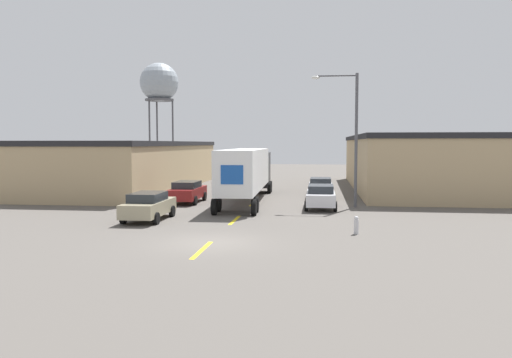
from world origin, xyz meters
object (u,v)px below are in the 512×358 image
(parked_car_right_far, at_px, (321,187))
(parked_car_left_near, at_px, (149,206))
(semi_truck, at_px, (248,170))
(parked_car_left_far, at_px, (187,191))
(parked_car_right_mid, at_px, (321,196))
(fire_hydrant, at_px, (356,225))
(street_lamp, at_px, (351,130))
(water_tower, at_px, (159,83))

(parked_car_right_far, height_order, parked_car_left_near, same)
(semi_truck, height_order, parked_car_right_far, semi_truck)
(parked_car_left_far, xyz_separation_m, parked_car_right_mid, (9.44, -2.00, 0.00))
(fire_hydrant, bearing_deg, street_lamp, 88.26)
(parked_car_right_mid, relative_size, street_lamp, 0.52)
(semi_truck, xyz_separation_m, parked_car_left_near, (-4.14, -9.67, -1.50))
(street_lamp, bearing_deg, parked_car_right_mid, -154.00)
(parked_car_right_far, bearing_deg, parked_car_right_mid, -90.00)
(semi_truck, relative_size, parked_car_right_far, 3.56)
(parked_car_right_far, relative_size, parked_car_right_mid, 1.00)
(semi_truck, distance_m, parked_car_left_far, 4.66)
(parked_car_right_mid, bearing_deg, parked_car_right_far, 90.00)
(parked_car_left_near, height_order, street_lamp, street_lamp)
(semi_truck, relative_size, parked_car_right_mid, 3.56)
(water_tower, relative_size, street_lamp, 1.97)
(parked_car_right_far, bearing_deg, water_tower, 122.79)
(water_tower, distance_m, fire_hydrant, 64.63)
(semi_truck, xyz_separation_m, parked_car_right_mid, (5.30, -3.51, -1.50))
(parked_car_right_far, xyz_separation_m, fire_hydrant, (1.63, -15.74, -0.39))
(parked_car_right_far, distance_m, fire_hydrant, 15.83)
(parked_car_right_far, relative_size, water_tower, 0.26)
(parked_car_left_near, xyz_separation_m, street_lamp, (11.37, 7.11, 4.31))
(parked_car_right_far, distance_m, parked_car_left_near, 15.96)
(parked_car_right_mid, height_order, street_lamp, street_lamp)
(parked_car_right_mid, bearing_deg, fire_hydrant, -79.79)
(semi_truck, xyz_separation_m, street_lamp, (7.23, -2.56, 2.80))
(parked_car_right_mid, xyz_separation_m, parked_car_left_near, (-9.44, -6.17, 0.00))
(water_tower, bearing_deg, parked_car_left_near, -72.55)
(parked_car_right_mid, bearing_deg, parked_car_left_far, 168.04)
(parked_car_right_far, xyz_separation_m, parked_car_left_far, (-9.44, -4.71, 0.00))
(semi_truck, height_order, street_lamp, street_lamp)
(parked_car_left_near, xyz_separation_m, water_tower, (-16.91, 53.77, 13.26))
(parked_car_left_far, distance_m, parked_car_right_mid, 9.65)
(parked_car_right_far, bearing_deg, semi_truck, -148.88)
(parked_car_left_far, relative_size, parked_car_left_near, 1.00)
(semi_truck, height_order, parked_car_left_near, semi_truck)
(water_tower, bearing_deg, fire_hydrant, -63.72)
(parked_car_right_far, distance_m, parked_car_right_mid, 6.71)
(parked_car_right_far, distance_m, parked_car_left_far, 10.55)
(semi_truck, height_order, parked_car_left_far, semi_truck)
(semi_truck, xyz_separation_m, fire_hydrant, (6.93, -12.54, -1.89))
(street_lamp, bearing_deg, parked_car_right_far, 108.51)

